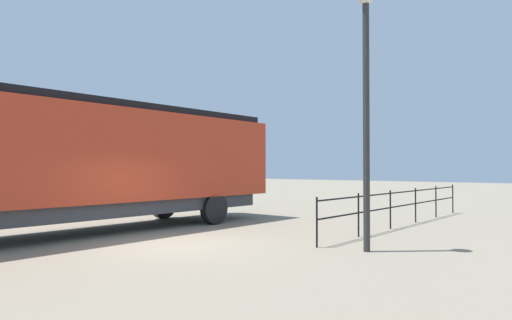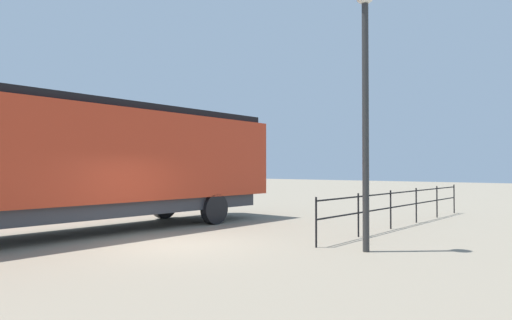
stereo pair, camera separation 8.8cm
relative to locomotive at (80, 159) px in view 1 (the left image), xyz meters
The scene contains 4 objects.
ground_plane 4.45m from the locomotive, ahead, with size 120.00×120.00×0.00m, color gray.
locomotive is the anchor object (origin of this frame).
lamp_post 8.82m from the locomotive, 20.08° to the left, with size 0.47×0.47×6.47m.
platform_fence 10.89m from the locomotive, 50.77° to the left, with size 0.05×11.45×1.28m.
Camera 1 is at (9.18, -7.73, 2.01)m, focal length 31.59 mm.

